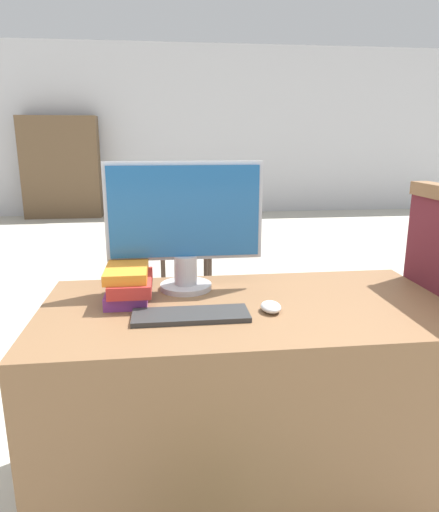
{
  "coord_description": "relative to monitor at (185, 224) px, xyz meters",
  "views": [
    {
      "loc": [
        -0.27,
        -1.1,
        1.28
      ],
      "look_at": [
        -0.1,
        0.32,
        0.91
      ],
      "focal_mm": 32.0,
      "sensor_mm": 36.0,
      "label": 1
    }
  ],
  "objects": [
    {
      "name": "monitor",
      "position": [
        0.0,
        0.0,
        0.0
      ],
      "size": [
        0.57,
        0.19,
        0.47
      ],
      "color": "#B7B7BC",
      "rests_on": "desk"
    },
    {
      "name": "far_chair",
      "position": [
        0.09,
        2.21,
        -0.44
      ],
      "size": [
        0.44,
        0.44,
        0.99
      ],
      "rotation": [
        0.0,
        0.0,
        0.23
      ],
      "color": "#38281E",
      "rests_on": "ground_plane"
    },
    {
      "name": "keyboard",
      "position": [
        0.0,
        -0.29,
        -0.24
      ],
      "size": [
        0.37,
        0.13,
        0.02
      ],
      "color": "#2D2D2D",
      "rests_on": "desk"
    },
    {
      "name": "desk",
      "position": [
        0.2,
        -0.2,
        -0.61
      ],
      "size": [
        1.4,
        0.7,
        0.73
      ],
      "color": "brown",
      "rests_on": "ground_plane"
    },
    {
      "name": "book_stack",
      "position": [
        -0.2,
        -0.11,
        -0.19
      ],
      "size": [
        0.16,
        0.25,
        0.12
      ],
      "color": "#7A3384",
      "rests_on": "desk"
    },
    {
      "name": "bookshelf_far",
      "position": [
        -1.74,
        6.19,
        -0.16
      ],
      "size": [
        1.23,
        0.32,
        1.63
      ],
      "color": "brown",
      "rests_on": "ground_plane"
    },
    {
      "name": "wall_back",
      "position": [
        0.2,
        6.43,
        0.42
      ],
      "size": [
        12.0,
        0.06,
        2.8
      ],
      "color": "silver",
      "rests_on": "ground_plane"
    },
    {
      "name": "mouse",
      "position": [
        0.26,
        -0.27,
        -0.23
      ],
      "size": [
        0.07,
        0.09,
        0.03
      ],
      "color": "silver",
      "rests_on": "desk"
    }
  ]
}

